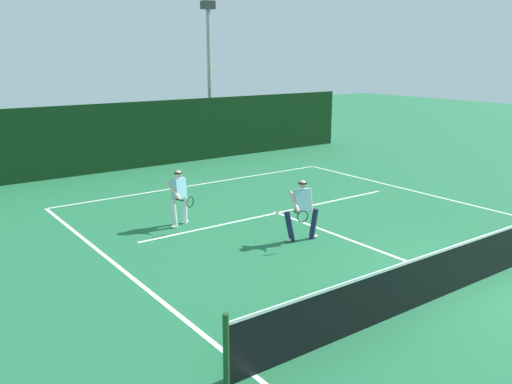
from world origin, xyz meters
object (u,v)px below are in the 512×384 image
object	(u,v)px
player_near	(302,208)
light_pole	(209,61)
player_far	(179,196)
tennis_ball	(393,199)

from	to	relation	value
player_near	light_pole	xyz separation A→B (m)	(4.73, 12.10, 3.40)
player_far	player_near	bearing A→B (deg)	101.08
player_far	tennis_ball	bearing A→B (deg)	143.85
tennis_ball	light_pole	world-z (taller)	light_pole
light_pole	player_near	bearing A→B (deg)	-111.34
player_near	light_pole	world-z (taller)	light_pole
player_far	tennis_ball	distance (m)	7.01
tennis_ball	light_pole	xyz separation A→B (m)	(-0.15, 10.89, 4.20)
player_near	player_far	distance (m)	3.41
player_near	light_pole	distance (m)	13.43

